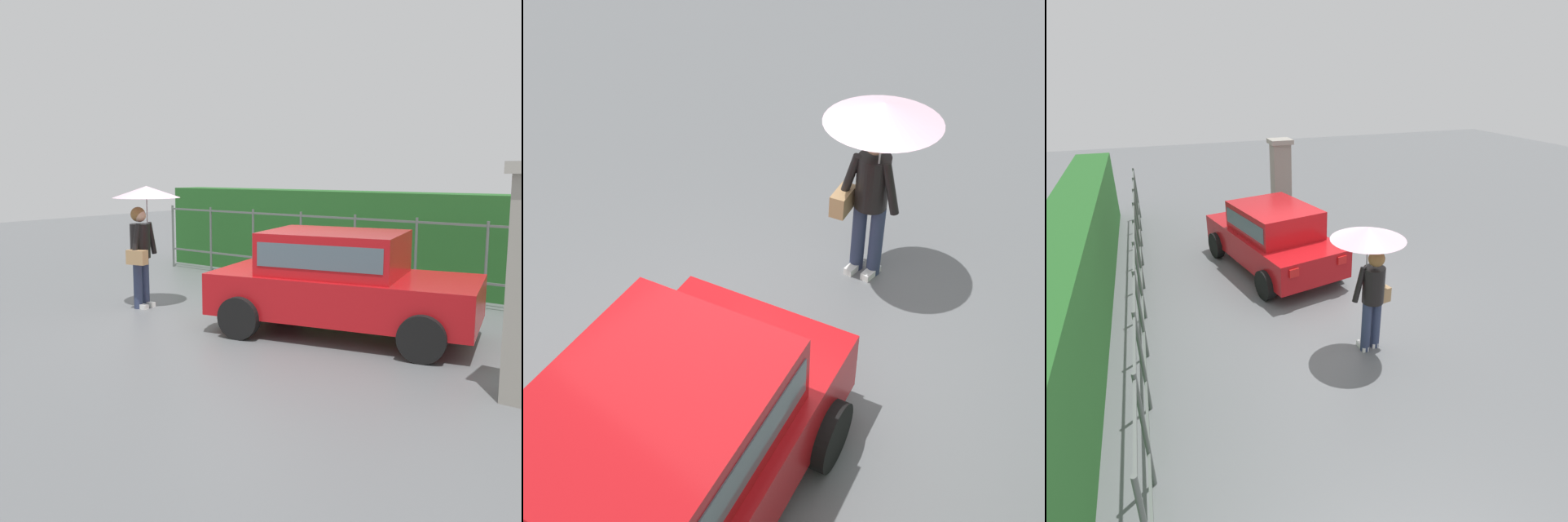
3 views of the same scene
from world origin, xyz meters
TOP-DOWN VIEW (x-y plane):
  - ground_plane at (0.00, 0.00)m, footprint 40.00×40.00m
  - car at (1.51, 0.45)m, footprint 3.97×2.50m
  - pedestrian at (-1.98, -0.09)m, footprint 1.13×1.13m
  - fence_section at (0.82, 3.27)m, footprint 11.27×0.05m
  - hedge_row at (0.82, 4.30)m, footprint 12.22×0.90m

SIDE VIEW (x-z plane):
  - ground_plane at x=0.00m, z-range 0.00..0.00m
  - car at x=1.51m, z-range 0.06..1.54m
  - fence_section at x=0.82m, z-range 0.08..1.58m
  - hedge_row at x=0.82m, z-range 0.00..1.90m
  - pedestrian at x=-1.98m, z-range 0.56..2.63m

